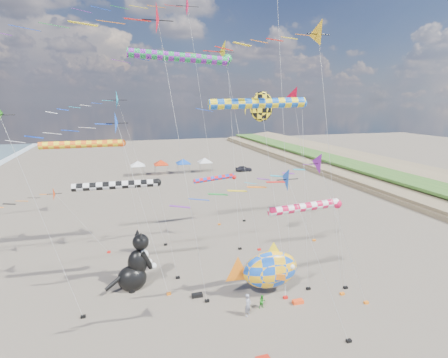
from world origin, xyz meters
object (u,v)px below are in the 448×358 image
cat_inflatable (135,261)px  fish_inflatable (270,269)px  child_blue (262,284)px  person_adult (248,305)px  parked_car (244,169)px  child_green (262,302)px

cat_inflatable → fish_inflatable: (10.86, -4.35, -0.29)m
child_blue → fish_inflatable: bearing=-137.8°
person_adult → parked_car: bearing=26.1°
fish_inflatable → child_green: bearing=-128.0°
fish_inflatable → child_blue: (-0.27, 1.03, -1.84)m
child_green → cat_inflatable: bearing=138.3°
cat_inflatable → person_adult: cat_inflatable is taller
cat_inflatable → person_adult: bearing=-57.3°
cat_inflatable → parked_car: size_ratio=1.36×
child_blue → child_green: bearing=-173.6°
fish_inflatable → person_adult: (-2.79, -2.31, -1.40)m
person_adult → parked_car: (18.45, 52.59, -0.25)m
child_green → parked_car: parked_car is taller
fish_inflatable → person_adult: size_ratio=3.61×
person_adult → parked_car: person_adult is taller
fish_inflatable → child_blue: 2.13m
person_adult → child_blue: person_adult is taller
person_adult → child_blue: (2.52, 3.34, -0.44)m
cat_inflatable → child_blue: cat_inflatable is taller
cat_inflatable → fish_inflatable: 11.71m
person_adult → child_blue: size_ratio=1.93×
person_adult → parked_car: size_ratio=0.47×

